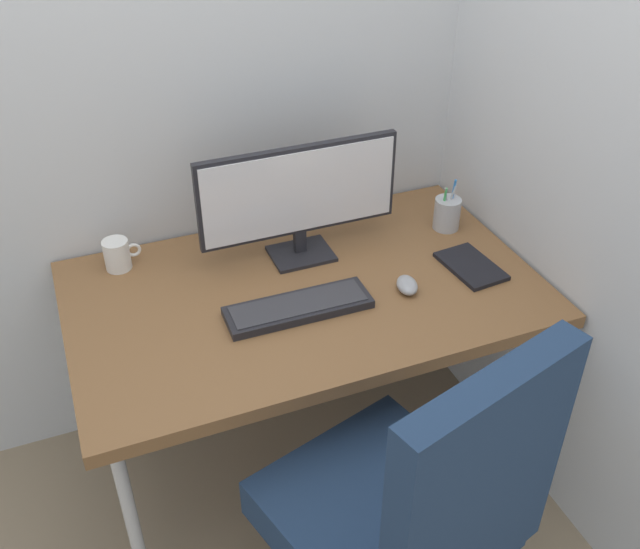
{
  "coord_description": "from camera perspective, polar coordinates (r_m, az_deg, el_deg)",
  "views": [
    {
      "loc": [
        -0.59,
        -1.61,
        2.0
      ],
      "look_at": [
        0.02,
        -0.08,
        0.84
      ],
      "focal_mm": 40.33,
      "sensor_mm": 36.0,
      "label": 1
    }
  ],
  "objects": [
    {
      "name": "mouse",
      "position": [
        2.13,
        6.92,
        -0.84
      ],
      "size": [
        0.08,
        0.1,
        0.04
      ],
      "primitive_type": "ellipsoid",
      "rotation": [
        0.0,
        0.0,
        -0.22
      ],
      "color": "#9EA0A5",
      "rests_on": "desk"
    },
    {
      "name": "wall_side_right",
      "position": [
        2.02,
        20.94,
        15.64
      ],
      "size": [
        0.04,
        2.22,
        2.8
      ],
      "primitive_type": "cube",
      "color": "silver",
      "rests_on": "ground_plane"
    },
    {
      "name": "desk",
      "position": [
        2.16,
        -1.21,
        -2.09
      ],
      "size": [
        1.38,
        0.84,
        0.74
      ],
      "color": "brown",
      "rests_on": "ground_plane"
    },
    {
      "name": "keyboard",
      "position": [
        2.04,
        -1.73,
        -2.61
      ],
      "size": [
        0.42,
        0.14,
        0.03
      ],
      "color": "black",
      "rests_on": "desk"
    },
    {
      "name": "monitor",
      "position": [
        2.17,
        -1.67,
        6.28
      ],
      "size": [
        0.63,
        0.15,
        0.37
      ],
      "color": "black",
      "rests_on": "desk"
    },
    {
      "name": "coffee_mug",
      "position": [
        2.28,
        -15.77,
        1.53
      ],
      "size": [
        0.11,
        0.08,
        0.1
      ],
      "color": "white",
      "rests_on": "desk"
    },
    {
      "name": "wall_back",
      "position": [
        2.23,
        -5.79,
        19.33
      ],
      "size": [
        2.76,
        0.04,
        2.8
      ],
      "primitive_type": "cube",
      "color": "silver",
      "rests_on": "ground_plane"
    },
    {
      "name": "pen_holder",
      "position": [
        2.43,
        10.05,
        4.81
      ],
      "size": [
        0.09,
        0.09,
        0.18
      ],
      "color": "#B2B5BA",
      "rests_on": "desk"
    },
    {
      "name": "notebook",
      "position": [
        2.26,
        11.88,
        0.65
      ],
      "size": [
        0.15,
        0.23,
        0.01
      ],
      "primitive_type": "cube",
      "rotation": [
        0.0,
        0.0,
        0.09
      ],
      "color": "black",
      "rests_on": "desk"
    },
    {
      "name": "ground_plane",
      "position": [
        2.64,
        -1.02,
        -14.2
      ],
      "size": [
        8.0,
        8.0,
        0.0
      ],
      "primitive_type": "plane",
      "color": "gray"
    },
    {
      "name": "office_chair",
      "position": [
        1.78,
        7.15,
        -18.16
      ],
      "size": [
        0.63,
        0.66,
        1.13
      ],
      "color": "black",
      "rests_on": "ground_plane"
    }
  ]
}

